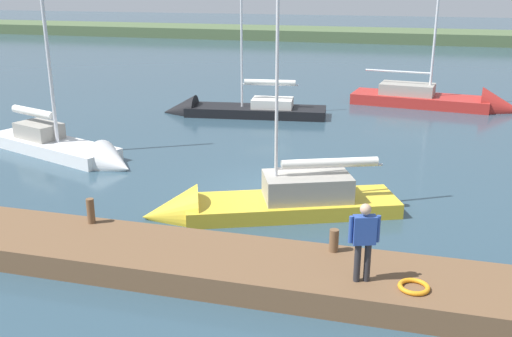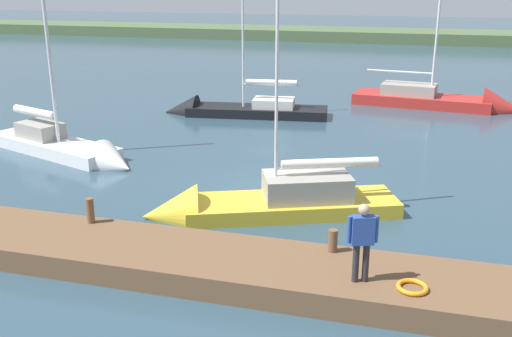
{
  "view_description": "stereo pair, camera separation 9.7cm",
  "coord_description": "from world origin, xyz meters",
  "views": [
    {
      "loc": [
        -4.02,
        17.56,
        6.67
      ],
      "look_at": [
        0.48,
        0.96,
        1.05
      ],
      "focal_mm": 40.64,
      "sensor_mm": 36.0,
      "label": 1
    },
    {
      "loc": [
        -4.11,
        17.54,
        6.67
      ],
      "look_at": [
        0.48,
        0.96,
        1.05
      ],
      "focal_mm": 40.64,
      "sensor_mm": 36.0,
      "label": 2
    }
  ],
  "objects": [
    {
      "name": "mooring_post_far",
      "position": [
        3.83,
        5.15,
        0.92
      ],
      "size": [
        0.2,
        0.2,
        0.67
      ],
      "primitive_type": "cylinder",
      "color": "brown",
      "rests_on": "dock_pier"
    },
    {
      "name": "far_shoreline",
      "position": [
        0.0,
        -51.47,
        0.0
      ],
      "size": [
        180.0,
        8.0,
        2.4
      ],
      "primitive_type": "cube",
      "color": "#4C603D",
      "rests_on": "ground_plane"
    },
    {
      "name": "sailboat_mid_channel",
      "position": [
        4.81,
        -10.42,
        0.12
      ],
      "size": [
        8.61,
        2.9,
        8.87
      ],
      "rotation": [
        0.0,
        0.0,
        0.12
      ],
      "color": "black",
      "rests_on": "ground_plane"
    },
    {
      "name": "sailboat_behind_pier",
      "position": [
        0.16,
        2.12,
        0.24
      ],
      "size": [
        7.69,
        4.53,
        9.08
      ],
      "rotation": [
        0.0,
        0.0,
        0.39
      ],
      "color": "gold",
      "rests_on": "ground_plane"
    },
    {
      "name": "life_ring_buoy",
      "position": [
        -4.4,
        6.47,
        0.63
      ],
      "size": [
        0.66,
        0.66,
        0.1
      ],
      "primitive_type": "torus",
      "color": "orange",
      "rests_on": "dock_pier"
    },
    {
      "name": "dock_pier",
      "position": [
        0.0,
        5.99,
        0.29
      ],
      "size": [
        25.5,
        2.4,
        0.58
      ],
      "primitive_type": "cube",
      "color": "brown",
      "rests_on": "ground_plane"
    },
    {
      "name": "sailboat_near_dock",
      "position": [
        8.86,
        -1.65,
        0.24
      ],
      "size": [
        7.71,
        4.16,
        9.38
      ],
      "rotation": [
        0.0,
        0.0,
        2.8
      ],
      "color": "white",
      "rests_on": "ground_plane"
    },
    {
      "name": "ground_plane",
      "position": [
        0.0,
        0.0,
        0.0
      ],
      "size": [
        200.0,
        200.0,
        0.0
      ],
      "primitive_type": "plane",
      "color": "#2D4756"
    },
    {
      "name": "mooring_post_near",
      "position": [
        -2.55,
        5.15,
        0.85
      ],
      "size": [
        0.22,
        0.22,
        0.55
      ],
      "primitive_type": "cylinder",
      "color": "brown",
      "rests_on": "dock_pier"
    },
    {
      "name": "person_on_dock",
      "position": [
        -3.31,
        6.41,
        1.6
      ],
      "size": [
        0.63,
        0.36,
        1.75
      ],
      "rotation": [
        0.0,
        0.0,
        1.9
      ],
      "color": "#28282D",
      "rests_on": "dock_pier"
    },
    {
      "name": "sailboat_far_right",
      "position": [
        -5.96,
        -15.24,
        0.19
      ],
      "size": [
        9.16,
        3.45,
        11.21
      ],
      "rotation": [
        0.0,
        0.0,
        3.01
      ],
      "color": "#B22823",
      "rests_on": "ground_plane"
    }
  ]
}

